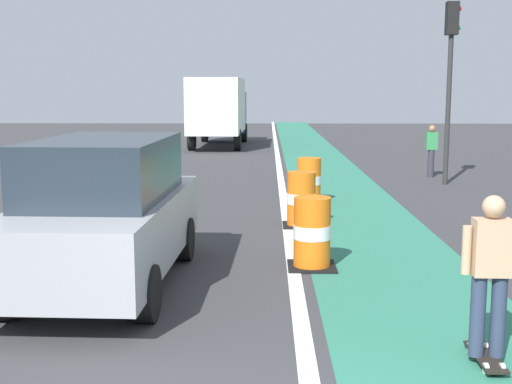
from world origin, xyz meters
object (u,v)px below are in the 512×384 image
(delivery_truck_down_block, at_px, (219,108))
(traffic_light_corner, at_px, (451,61))
(traffic_barrel_front, at_px, (312,234))
(parked_suv_nearest, at_px, (106,212))
(traffic_barrel_mid, at_px, (301,200))
(pedestrian_crossing, at_px, (431,149))
(traffic_barrel_back, at_px, (309,181))
(skateboarder_on_lane, at_px, (490,274))

(delivery_truck_down_block, relative_size, traffic_light_corner, 1.50)
(delivery_truck_down_block, bearing_deg, traffic_barrel_front, -82.21)
(parked_suv_nearest, distance_m, traffic_light_corner, 12.72)
(traffic_barrel_mid, height_order, traffic_light_corner, traffic_light_corner)
(parked_suv_nearest, xyz_separation_m, traffic_barrel_mid, (2.87, 4.09, -0.50))
(traffic_barrel_front, xyz_separation_m, pedestrian_crossing, (4.39, 10.77, 0.33))
(traffic_barrel_mid, xyz_separation_m, traffic_barrel_back, (0.32, 2.74, 0.00))
(skateboarder_on_lane, relative_size, traffic_barrel_front, 1.55)
(traffic_barrel_mid, relative_size, traffic_light_corner, 0.21)
(parked_suv_nearest, bearing_deg, traffic_barrel_mid, 54.94)
(parked_suv_nearest, bearing_deg, traffic_barrel_front, 18.61)
(traffic_barrel_mid, distance_m, traffic_barrel_back, 2.76)
(traffic_barrel_mid, height_order, pedestrian_crossing, pedestrian_crossing)
(traffic_barrel_mid, bearing_deg, traffic_barrel_back, 83.34)
(skateboarder_on_lane, xyz_separation_m, traffic_barrel_front, (-1.50, 3.56, -0.38))
(parked_suv_nearest, xyz_separation_m, pedestrian_crossing, (7.27, 11.74, -0.17))
(traffic_barrel_front, bearing_deg, delivery_truck_down_block, 97.79)
(traffic_barrel_back, bearing_deg, traffic_light_corner, 38.58)
(traffic_barrel_front, xyz_separation_m, traffic_barrel_back, (0.31, 5.86, 0.00))
(delivery_truck_down_block, bearing_deg, pedestrian_crossing, -56.76)
(skateboarder_on_lane, distance_m, traffic_light_corner, 13.29)
(traffic_barrel_front, relative_size, pedestrian_crossing, 0.68)
(traffic_barrel_front, bearing_deg, parked_suv_nearest, -161.39)
(skateboarder_on_lane, distance_m, delivery_truck_down_block, 26.06)
(skateboarder_on_lane, height_order, traffic_barrel_back, skateboarder_on_lane)
(traffic_barrel_mid, xyz_separation_m, traffic_light_corner, (4.44, 6.02, 2.97))
(traffic_barrel_mid, distance_m, delivery_truck_down_block, 19.25)
(traffic_barrel_front, height_order, traffic_barrel_mid, same)
(delivery_truck_down_block, xyz_separation_m, pedestrian_crossing, (7.42, -11.32, -0.98))
(parked_suv_nearest, xyz_separation_m, traffic_barrel_back, (3.19, 6.83, -0.50))
(delivery_truck_down_block, relative_size, pedestrian_crossing, 4.75)
(traffic_light_corner, bearing_deg, parked_suv_nearest, -125.85)
(traffic_barrel_front, distance_m, traffic_light_corner, 10.58)
(traffic_light_corner, bearing_deg, delivery_truck_down_block, 119.91)
(parked_suv_nearest, xyz_separation_m, delivery_truck_down_block, (-0.14, 23.06, 0.81))
(traffic_barrel_mid, xyz_separation_m, pedestrian_crossing, (4.40, 7.65, 0.33))
(pedestrian_crossing, bearing_deg, traffic_barrel_back, -129.72)
(traffic_barrel_front, distance_m, delivery_truck_down_block, 22.33)
(traffic_barrel_mid, height_order, delivery_truck_down_block, delivery_truck_down_block)
(parked_suv_nearest, distance_m, pedestrian_crossing, 13.81)
(skateboarder_on_lane, height_order, traffic_barrel_mid, skateboarder_on_lane)
(traffic_barrel_back, xyz_separation_m, traffic_light_corner, (4.12, 3.28, 2.97))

